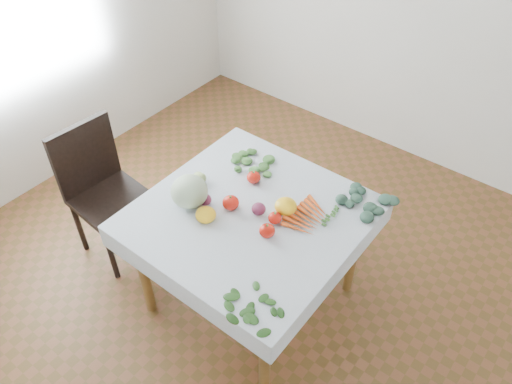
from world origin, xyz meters
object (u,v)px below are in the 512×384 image
cabbage (189,191)px  carrot_bunch (307,217)px  table (250,227)px  heirloom_back (286,206)px  chair (100,184)px

cabbage → carrot_bunch: bearing=27.7°
table → heirloom_back: size_ratio=8.41×
chair → cabbage: bearing=5.3°
table → chair: size_ratio=1.07×
cabbage → carrot_bunch: size_ratio=0.70×
heirloom_back → carrot_bunch: 0.13m
chair → carrot_bunch: (1.31, 0.36, 0.23)m
carrot_bunch → table: bearing=-149.2°
table → chair: bearing=-168.8°
chair → cabbage: (0.75, 0.07, 0.31)m
table → chair: chair is taller
chair → heirloom_back: size_ratio=7.87×
chair → carrot_bunch: size_ratio=3.28×
cabbage → heirloom_back: size_ratio=1.67×
table → heirloom_back: bearing=41.7°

